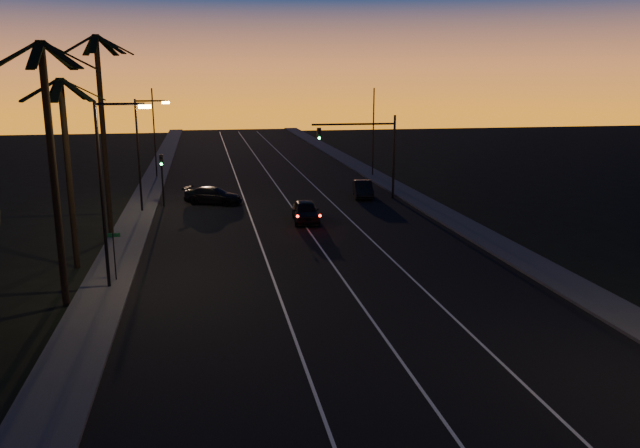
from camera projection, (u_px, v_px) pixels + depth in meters
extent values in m
cube|color=black|center=(301.00, 231.00, 41.85)|extent=(20.00, 170.00, 0.01)
cube|color=#3A3A37|center=(128.00, 237.00, 39.82)|extent=(2.40, 170.00, 0.16)
cube|color=#3A3A37|center=(458.00, 223.00, 43.84)|extent=(2.40, 170.00, 0.16)
cube|color=silver|center=(256.00, 232.00, 41.31)|extent=(0.12, 160.00, 0.01)
cube|color=silver|center=(308.00, 230.00, 41.93)|extent=(0.12, 160.00, 0.01)
cube|color=silver|center=(359.00, 228.00, 42.56)|extent=(0.12, 160.00, 0.01)
cylinder|color=black|center=(54.00, 180.00, 26.79)|extent=(0.32, 0.32, 11.50)
cube|color=black|center=(69.00, 55.00, 26.03)|extent=(2.18, 0.92, 1.18)
cube|color=black|center=(58.00, 56.00, 26.60)|extent=(1.25, 2.12, 1.18)
cube|color=black|center=(35.00, 56.00, 26.41)|extent=(1.34, 2.09, 1.18)
cube|color=black|center=(16.00, 55.00, 25.61)|extent=(2.18, 0.82, 1.18)
cube|color=black|center=(16.00, 54.00, 24.80)|extent=(1.90, 1.69, 1.18)
cube|color=black|center=(36.00, 54.00, 24.59)|extent=(0.45, 2.16, 1.18)
cube|color=black|center=(60.00, 54.00, 25.14)|extent=(1.95, 1.61, 1.18)
cylinder|color=black|center=(69.00, 176.00, 32.59)|extent=(0.32, 0.32, 10.00)
cube|color=black|center=(83.00, 89.00, 32.01)|extent=(2.18, 0.92, 1.18)
cube|color=black|center=(74.00, 89.00, 32.57)|extent=(1.25, 2.12, 1.18)
cube|color=black|center=(55.00, 89.00, 32.39)|extent=(1.34, 2.09, 1.18)
cube|color=black|center=(40.00, 90.00, 31.59)|extent=(2.18, 0.82, 1.18)
cube|color=black|center=(41.00, 90.00, 30.77)|extent=(1.90, 1.69, 1.18)
cube|color=black|center=(57.00, 90.00, 30.56)|extent=(0.45, 2.16, 1.18)
cube|color=black|center=(76.00, 90.00, 31.11)|extent=(1.95, 1.61, 1.18)
cylinder|color=black|center=(104.00, 141.00, 38.22)|extent=(0.32, 0.32, 12.50)
cube|color=black|center=(115.00, 45.00, 37.35)|extent=(2.18, 0.92, 1.18)
cube|color=black|center=(106.00, 45.00, 37.92)|extent=(1.25, 2.12, 1.18)
cube|color=black|center=(90.00, 45.00, 37.73)|extent=(1.34, 2.09, 1.18)
cube|color=black|center=(79.00, 44.00, 36.93)|extent=(2.18, 0.82, 1.18)
cube|color=black|center=(80.00, 44.00, 36.12)|extent=(1.90, 1.69, 1.18)
cube|color=black|center=(94.00, 44.00, 35.91)|extent=(0.45, 2.16, 1.18)
cube|color=black|center=(110.00, 44.00, 36.46)|extent=(1.95, 1.61, 1.18)
cylinder|color=black|center=(102.00, 198.00, 29.27)|extent=(0.16, 0.16, 9.00)
cylinder|color=black|center=(120.00, 104.00, 28.47)|extent=(2.20, 0.12, 0.12)
cube|color=#FDC765|center=(145.00, 107.00, 28.70)|extent=(0.55, 0.26, 0.16)
cylinder|color=black|center=(139.00, 157.00, 46.55)|extent=(0.16, 0.16, 8.50)
cylinder|color=black|center=(150.00, 101.00, 45.81)|extent=(2.20, 0.12, 0.12)
cube|color=#FDC765|center=(166.00, 103.00, 46.03)|extent=(0.55, 0.26, 0.16)
cylinder|color=black|center=(115.00, 258.00, 31.00)|extent=(0.06, 0.06, 2.60)
cube|color=#0C4925|center=(113.00, 235.00, 30.74)|extent=(0.70, 0.03, 0.20)
cylinder|color=black|center=(394.00, 157.00, 52.32)|extent=(0.20, 0.20, 7.00)
cylinder|color=black|center=(354.00, 124.00, 51.05)|extent=(7.00, 0.16, 0.16)
cube|color=black|center=(319.00, 134.00, 50.70)|extent=(0.32, 0.28, 1.00)
sphere|color=black|center=(319.00, 130.00, 50.46)|extent=(0.20, 0.20, 0.20)
sphere|color=black|center=(319.00, 134.00, 50.54)|extent=(0.20, 0.20, 0.20)
sphere|color=#14FF59|center=(319.00, 138.00, 50.61)|extent=(0.20, 0.20, 0.20)
cylinder|color=black|center=(162.00, 180.00, 49.23)|extent=(0.14, 0.14, 4.20)
cube|color=black|center=(161.00, 160.00, 48.86)|extent=(0.28, 0.25, 0.90)
sphere|color=black|center=(161.00, 157.00, 48.65)|extent=(0.18, 0.18, 0.18)
sphere|color=black|center=(161.00, 161.00, 48.71)|extent=(0.18, 0.18, 0.18)
sphere|color=#14FF59|center=(161.00, 164.00, 48.78)|extent=(0.18, 0.18, 0.18)
cylinder|color=black|center=(154.00, 134.00, 62.75)|extent=(0.14, 0.14, 9.00)
cylinder|color=black|center=(373.00, 133.00, 63.84)|extent=(0.14, 0.14, 9.00)
imported|color=black|center=(306.00, 211.00, 44.27)|extent=(2.12, 4.54, 1.50)
sphere|color=#FF0F05|center=(298.00, 216.00, 41.59)|extent=(0.18, 0.18, 0.18)
sphere|color=#FF0F05|center=(320.00, 216.00, 41.75)|extent=(0.18, 0.18, 0.18)
imported|color=black|center=(363.00, 189.00, 53.33)|extent=(2.16, 4.47, 1.41)
imported|color=black|center=(213.00, 196.00, 50.49)|extent=(5.13, 3.65, 1.38)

